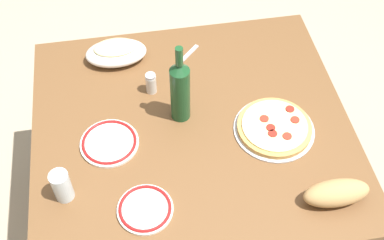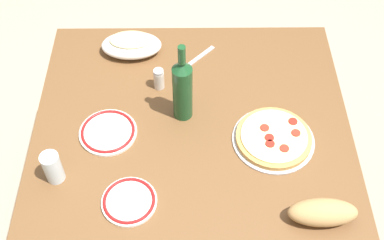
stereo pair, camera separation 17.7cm
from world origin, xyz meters
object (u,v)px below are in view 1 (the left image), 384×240
object	(u,v)px
side_plate_near	(145,209)
wine_bottle	(180,90)
side_plate_far	(109,143)
spice_shaker	(151,83)
water_glass	(62,186)
dining_table	(192,144)
baked_pasta_dish	(116,52)
bread_loaf	(336,193)
pepperoni_pizza	(274,128)

from	to	relation	value
side_plate_near	wine_bottle	bearing A→B (deg)	65.03
side_plate_far	spice_shaker	world-z (taller)	spice_shaker
side_plate_far	water_glass	bearing A→B (deg)	-130.34
dining_table	side_plate_near	size ratio (longest dim) A/B	6.34
water_glass	side_plate_far	xyz separation A→B (m)	(0.15, 0.18, -0.05)
wine_bottle	water_glass	size ratio (longest dim) A/B	2.77
baked_pasta_dish	spice_shaker	size ratio (longest dim) A/B	2.76
water_glass	bread_loaf	size ratio (longest dim) A/B	0.55
baked_pasta_dish	spice_shaker	distance (m)	0.22
wine_bottle	side_plate_far	xyz separation A→B (m)	(-0.26, -0.09, -0.13)
baked_pasta_dish	wine_bottle	xyz separation A→B (m)	(0.21, -0.33, 0.09)
baked_pasta_dish	bread_loaf	world-z (taller)	bread_loaf
baked_pasta_dish	spice_shaker	world-z (taller)	spice_shaker
water_glass	bread_loaf	bearing A→B (deg)	-10.64
pepperoni_pizza	water_glass	world-z (taller)	water_glass
wine_bottle	side_plate_far	bearing A→B (deg)	-161.67
dining_table	spice_shaker	bearing A→B (deg)	123.08
side_plate_far	wine_bottle	bearing A→B (deg)	18.33
side_plate_near	spice_shaker	distance (m)	0.51
baked_pasta_dish	bread_loaf	bearing A→B (deg)	-49.88
baked_pasta_dish	side_plate_far	distance (m)	0.42
side_plate_far	side_plate_near	bearing A→B (deg)	-71.31
water_glass	spice_shaker	world-z (taller)	water_glass
water_glass	side_plate_far	world-z (taller)	water_glass
bread_loaf	side_plate_near	bearing A→B (deg)	174.02
dining_table	water_glass	size ratio (longest dim) A/B	9.51
pepperoni_pizza	water_glass	size ratio (longest dim) A/B	2.42
dining_table	bread_loaf	xyz separation A→B (m)	(0.40, -0.37, 0.16)
dining_table	baked_pasta_dish	xyz separation A→B (m)	(-0.24, 0.38, 0.16)
pepperoni_pizza	baked_pasta_dish	xyz separation A→B (m)	(-0.52, 0.45, 0.03)
water_glass	side_plate_far	bearing A→B (deg)	49.66
bread_loaf	spice_shaker	size ratio (longest dim) A/B	2.48
dining_table	pepperoni_pizza	xyz separation A→B (m)	(0.28, -0.07, 0.13)
wine_bottle	water_glass	distance (m)	0.50
side_plate_far	bread_loaf	bearing A→B (deg)	-26.17
pepperoni_pizza	spice_shaker	size ratio (longest dim) A/B	3.30
side_plate_near	spice_shaker	xyz separation A→B (m)	(0.08, 0.50, 0.03)
water_glass	spice_shaker	bearing A→B (deg)	50.92
pepperoni_pizza	water_glass	distance (m)	0.75
side_plate_near	side_plate_far	xyz separation A→B (m)	(-0.09, 0.28, -0.00)
side_plate_far	bread_loaf	distance (m)	0.77
pepperoni_pizza	spice_shaker	world-z (taller)	spice_shaker
dining_table	water_glass	world-z (taller)	water_glass
side_plate_near	bread_loaf	size ratio (longest dim) A/B	0.83
wine_bottle	bread_loaf	distance (m)	0.61
spice_shaker	bread_loaf	bearing A→B (deg)	-47.29
bread_loaf	pepperoni_pizza	bearing A→B (deg)	110.40
side_plate_near	side_plate_far	world-z (taller)	same
dining_table	side_plate_far	bearing A→B (deg)	-173.51
pepperoni_pizza	side_plate_far	distance (m)	0.58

